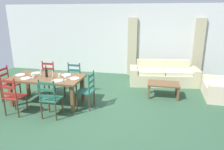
# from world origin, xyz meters

# --- Properties ---
(ground_plane) EXTENTS (9.60, 9.60, 0.02)m
(ground_plane) POSITION_xyz_m (0.00, 0.00, -0.01)
(ground_plane) COLOR #2F5239
(wall_far) EXTENTS (9.60, 0.16, 2.70)m
(wall_far) POSITION_xyz_m (0.00, 3.30, 1.35)
(wall_far) COLOR silver
(wall_far) RESTS_ON ground_plane
(curtain_panel_left) EXTENTS (0.35, 0.08, 2.20)m
(curtain_panel_left) POSITION_xyz_m (0.54, 3.16, 1.10)
(curtain_panel_left) COLOR tan
(curtain_panel_left) RESTS_ON ground_plane
(curtain_panel_right) EXTENTS (0.35, 0.08, 2.20)m
(curtain_panel_right) POSITION_xyz_m (2.94, 3.16, 1.10)
(curtain_panel_right) COLOR tan
(curtain_panel_right) RESTS_ON ground_plane
(dining_table) EXTENTS (1.90, 0.96, 0.75)m
(dining_table) POSITION_xyz_m (-1.35, -0.03, 0.66)
(dining_table) COLOR brown
(dining_table) RESTS_ON ground_plane
(dining_chair_near_left) EXTENTS (0.44, 0.42, 0.96)m
(dining_chair_near_left) POSITION_xyz_m (-1.82, -0.80, 0.48)
(dining_chair_near_left) COLOR maroon
(dining_chair_near_left) RESTS_ON ground_plane
(dining_chair_near_right) EXTENTS (0.42, 0.40, 0.96)m
(dining_chair_near_right) POSITION_xyz_m (-0.89, -0.76, 0.48)
(dining_chair_near_right) COLOR #245C47
(dining_chair_near_right) RESTS_ON ground_plane
(dining_chair_far_left) EXTENTS (0.43, 0.41, 0.96)m
(dining_chair_far_left) POSITION_xyz_m (-1.77, 0.71, 0.48)
(dining_chair_far_left) COLOR maroon
(dining_chair_far_left) RESTS_ON ground_plane
(dining_chair_far_right) EXTENTS (0.42, 0.40, 0.96)m
(dining_chair_far_right) POSITION_xyz_m (-0.92, 0.70, 0.48)
(dining_chair_far_right) COLOR #235552
(dining_chair_far_right) RESTS_ON ground_plane
(dining_chair_head_west) EXTENTS (0.40, 0.42, 0.96)m
(dining_chair_head_west) POSITION_xyz_m (-2.54, -0.03, 0.48)
(dining_chair_head_west) COLOR maroon
(dining_chair_head_west) RESTS_ON ground_plane
(dining_chair_head_east) EXTENTS (0.42, 0.44, 0.96)m
(dining_chair_head_east) POSITION_xyz_m (-0.22, -0.07, 0.48)
(dining_chair_head_east) COLOR #235B4C
(dining_chair_head_east) RESTS_ON ground_plane
(dinner_plate_near_left) EXTENTS (0.24, 0.24, 0.02)m
(dinner_plate_near_left) POSITION_xyz_m (-1.80, -0.28, 0.76)
(dinner_plate_near_left) COLOR white
(dinner_plate_near_left) RESTS_ON dining_table
(fork_near_left) EXTENTS (0.03, 0.17, 0.01)m
(fork_near_left) POSITION_xyz_m (-1.95, -0.28, 0.75)
(fork_near_left) COLOR silver
(fork_near_left) RESTS_ON dining_table
(dinner_plate_near_right) EXTENTS (0.24, 0.24, 0.02)m
(dinner_plate_near_right) POSITION_xyz_m (-0.90, -0.28, 0.76)
(dinner_plate_near_right) COLOR white
(dinner_plate_near_right) RESTS_ON dining_table
(fork_near_right) EXTENTS (0.02, 0.17, 0.01)m
(fork_near_right) POSITION_xyz_m (-1.05, -0.28, 0.75)
(fork_near_right) COLOR silver
(fork_near_right) RESTS_ON dining_table
(dinner_plate_far_left) EXTENTS (0.24, 0.24, 0.02)m
(dinner_plate_far_left) POSITION_xyz_m (-1.80, 0.22, 0.76)
(dinner_plate_far_left) COLOR white
(dinner_plate_far_left) RESTS_ON dining_table
(fork_far_left) EXTENTS (0.03, 0.17, 0.01)m
(fork_far_left) POSITION_xyz_m (-1.95, 0.22, 0.75)
(fork_far_left) COLOR silver
(fork_far_left) RESTS_ON dining_table
(dinner_plate_far_right) EXTENTS (0.24, 0.24, 0.02)m
(dinner_plate_far_right) POSITION_xyz_m (-0.90, 0.22, 0.76)
(dinner_plate_far_right) COLOR white
(dinner_plate_far_right) RESTS_ON dining_table
(fork_far_right) EXTENTS (0.02, 0.17, 0.01)m
(fork_far_right) POSITION_xyz_m (-1.05, 0.22, 0.75)
(fork_far_right) COLOR silver
(fork_far_right) RESTS_ON dining_table
(dinner_plate_head_west) EXTENTS (0.24, 0.24, 0.02)m
(dinner_plate_head_west) POSITION_xyz_m (-2.13, -0.03, 0.76)
(dinner_plate_head_west) COLOR white
(dinner_plate_head_west) RESTS_ON dining_table
(fork_head_west) EXTENTS (0.02, 0.17, 0.01)m
(fork_head_west) POSITION_xyz_m (-2.28, -0.03, 0.75)
(fork_head_west) COLOR silver
(fork_head_west) RESTS_ON dining_table
(dinner_plate_head_east) EXTENTS (0.24, 0.24, 0.02)m
(dinner_plate_head_east) POSITION_xyz_m (-0.57, -0.03, 0.76)
(dinner_plate_head_east) COLOR white
(dinner_plate_head_east) RESTS_ON dining_table
(fork_head_east) EXTENTS (0.02, 0.17, 0.01)m
(fork_head_east) POSITION_xyz_m (-0.72, -0.03, 0.75)
(fork_head_east) COLOR silver
(fork_head_east) RESTS_ON dining_table
(wine_bottle) EXTENTS (0.07, 0.07, 0.32)m
(wine_bottle) POSITION_xyz_m (-1.34, -0.04, 0.87)
(wine_bottle) COLOR black
(wine_bottle) RESTS_ON dining_table
(wine_glass_near_left) EXTENTS (0.06, 0.06, 0.16)m
(wine_glass_near_left) POSITION_xyz_m (-1.67, -0.18, 0.86)
(wine_glass_near_left) COLOR white
(wine_glass_near_left) RESTS_ON dining_table
(wine_glass_near_right) EXTENTS (0.06, 0.06, 0.16)m
(wine_glass_near_right) POSITION_xyz_m (-0.75, -0.18, 0.86)
(wine_glass_near_right) COLOR white
(wine_glass_near_right) RESTS_ON dining_table
(coffee_cup_primary) EXTENTS (0.07, 0.07, 0.09)m
(coffee_cup_primary) POSITION_xyz_m (-1.01, 0.03, 0.80)
(coffee_cup_primary) COLOR beige
(coffee_cup_primary) RESTS_ON dining_table
(coffee_cup_secondary) EXTENTS (0.07, 0.07, 0.09)m
(coffee_cup_secondary) POSITION_xyz_m (-1.68, -0.06, 0.80)
(coffee_cup_secondary) COLOR beige
(coffee_cup_secondary) RESTS_ON dining_table
(candle_tall) EXTENTS (0.05, 0.05, 0.22)m
(candle_tall) POSITION_xyz_m (-1.53, -0.01, 0.81)
(candle_tall) COLOR #998C66
(candle_tall) RESTS_ON dining_table
(candle_short) EXTENTS (0.05, 0.05, 0.18)m
(candle_short) POSITION_xyz_m (-1.15, -0.07, 0.80)
(candle_short) COLOR #998C66
(candle_short) RESTS_ON dining_table
(couch) EXTENTS (2.37, 1.11, 0.80)m
(couch) POSITION_xyz_m (1.73, 2.29, 0.29)
(couch) COLOR beige
(couch) RESTS_ON ground_plane
(coffee_table) EXTENTS (0.90, 0.56, 0.42)m
(coffee_table) POSITION_xyz_m (1.71, 1.08, 0.36)
(coffee_table) COLOR brown
(coffee_table) RESTS_ON ground_plane
(armchair_upholstered) EXTENTS (0.85, 1.19, 0.72)m
(armchair_upholstered) POSITION_xyz_m (3.36, 1.33, 0.25)
(armchair_upholstered) COLOR beige
(armchair_upholstered) RESTS_ON ground_plane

